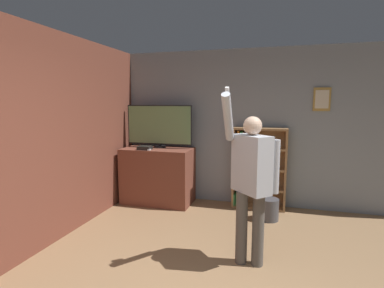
% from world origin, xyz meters
% --- Properties ---
extents(wall_back, '(6.41, 0.09, 2.70)m').
position_xyz_m(wall_back, '(0.00, 3.20, 1.35)').
color(wall_back, gray).
rests_on(wall_back, ground_plane).
extents(wall_side_brick, '(0.06, 4.77, 2.70)m').
position_xyz_m(wall_side_brick, '(-2.24, 1.58, 1.35)').
color(wall_side_brick, brown).
rests_on(wall_side_brick, ground_plane).
extents(tv_ledge, '(1.22, 0.65, 0.99)m').
position_xyz_m(tv_ledge, '(-1.52, 2.80, 0.49)').
color(tv_ledge, brown).
rests_on(tv_ledge, ground_plane).
extents(television, '(1.21, 0.22, 0.76)m').
position_xyz_m(television, '(-1.52, 2.90, 1.38)').
color(television, black).
rests_on(television, tv_ledge).
extents(game_console, '(0.22, 0.18, 0.06)m').
position_xyz_m(game_console, '(-1.68, 2.60, 1.02)').
color(game_console, black).
rests_on(game_console, tv_ledge).
extents(remote_loose, '(0.06, 0.14, 0.02)m').
position_xyz_m(remote_loose, '(-1.57, 2.56, 1.00)').
color(remote_loose, white).
rests_on(remote_loose, tv_ledge).
extents(bookshelf, '(0.89, 0.28, 1.38)m').
position_xyz_m(bookshelf, '(0.16, 3.02, 0.70)').
color(bookshelf, '#997047').
rests_on(bookshelf, ground_plane).
extents(person, '(0.58, 0.55, 1.95)m').
position_xyz_m(person, '(0.26, 1.12, 1.00)').
color(person, '#56514C').
rests_on(person, ground_plane).
extents(waste_bin, '(0.29, 0.29, 0.33)m').
position_xyz_m(waste_bin, '(0.43, 2.49, 0.17)').
color(waste_bin, '#4C4C51').
rests_on(waste_bin, ground_plane).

